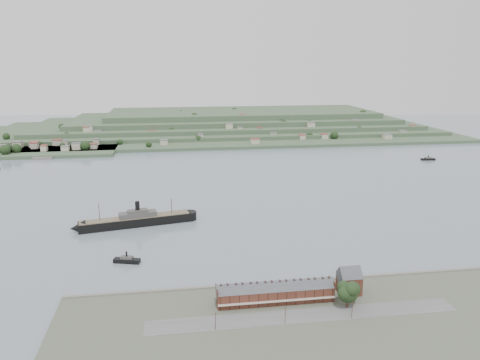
{
  "coord_description": "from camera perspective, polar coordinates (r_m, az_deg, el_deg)",
  "views": [
    {
      "loc": [
        -55.85,
        -361.67,
        111.61
      ],
      "look_at": [
        2.97,
        30.0,
        10.8
      ],
      "focal_mm": 35.0,
      "sensor_mm": 36.0,
      "label": 1
    }
  ],
  "objects": [
    {
      "name": "ferry_east",
      "position": [
        585.8,
        21.95,
        2.4
      ],
      "size": [
        16.48,
        5.61,
        6.08
      ],
      "color": "black",
      "rests_on": "ground"
    },
    {
      "name": "fig_tree",
      "position": [
        224.1,
        13.12,
        -13.12
      ],
      "size": [
        11.58,
        10.03,
        12.93
      ],
      "color": "#3E291C",
      "rests_on": "ground"
    },
    {
      "name": "tugboat",
      "position": [
        277.88,
        -13.63,
        -9.46
      ],
      "size": [
        15.65,
        8.12,
        6.81
      ],
      "color": "black",
      "rests_on": "ground"
    },
    {
      "name": "ground",
      "position": [
        382.6,
        0.23,
        -2.68
      ],
      "size": [
        1400.0,
        1400.0,
        0.0
      ],
      "primitive_type": "plane",
      "color": "slate",
      "rests_on": "ground"
    },
    {
      "name": "terrace_row",
      "position": [
        224.89,
        4.35,
        -13.53
      ],
      "size": [
        55.6,
        9.8,
        11.07
      ],
      "color": "#4D271B",
      "rests_on": "ground"
    },
    {
      "name": "near_shore",
      "position": [
        214.35,
        8.2,
        -16.94
      ],
      "size": [
        220.0,
        80.0,
        2.6
      ],
      "color": "#4C5142",
      "rests_on": "ground"
    },
    {
      "name": "gabled_building",
      "position": [
        238.15,
        13.16,
        -11.86
      ],
      "size": [
        10.4,
        10.18,
        14.09
      ],
      "color": "#4D271B",
      "rests_on": "ground"
    },
    {
      "name": "far_peninsula",
      "position": [
        765.92,
        -2.2,
        6.79
      ],
      "size": [
        760.0,
        309.0,
        30.0
      ],
      "color": "#3A5237",
      "rests_on": "ground"
    },
    {
      "name": "steamship",
      "position": [
        335.02,
        -12.94,
        -4.86
      ],
      "size": [
        86.45,
        26.36,
        20.91
      ],
      "color": "black",
      "rests_on": "ground"
    }
  ]
}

